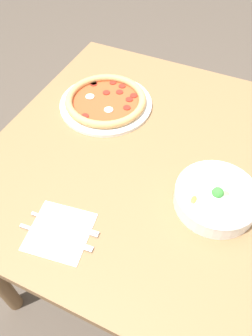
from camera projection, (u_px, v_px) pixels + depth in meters
ground_plane at (143, 256)px, 1.59m from camera, size 8.00×8.00×0.00m
dining_table at (150, 176)px, 1.10m from camera, size 1.02×0.99×0.74m
pizza at (106, 101)px, 1.15m from camera, size 0.33×0.33×0.04m
bowl at (216, 197)px, 0.88m from camera, size 0.23×0.23×0.07m
napkin at (60, 232)px, 0.84m from camera, size 0.17×0.17×0.00m
fork at (64, 224)px, 0.85m from camera, size 0.03×0.19×0.00m
knife at (52, 236)px, 0.83m from camera, size 0.03×0.20×0.01m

